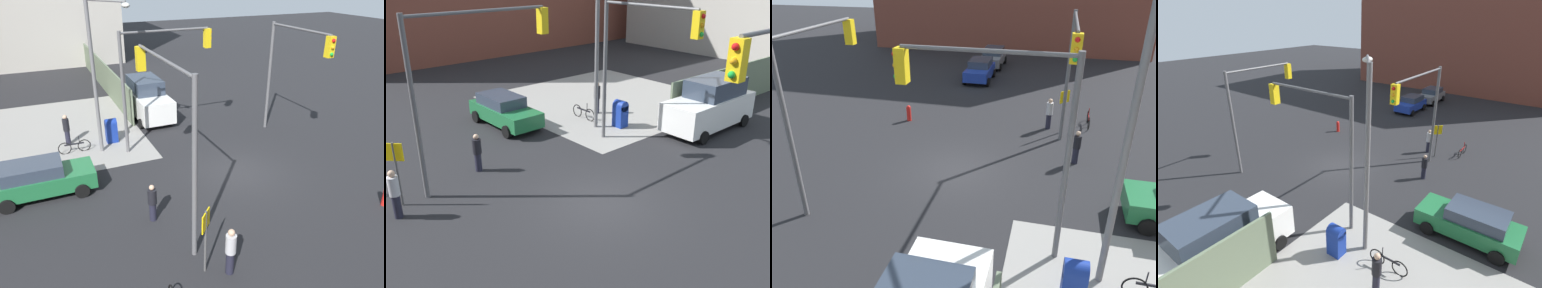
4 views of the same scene
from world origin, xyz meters
The scene contains 13 objects.
ground_plane centered at (0.00, 0.00, 0.00)m, with size 120.00×120.00×0.00m, color black.
traffic_signal_nw_corner centered at (-2.26, 4.50, 4.65)m, with size 5.84×0.36×6.50m.
traffic_signal_se_corner centered at (2.62, -4.50, 4.60)m, with size 4.99×0.36×6.50m.
traffic_signal_ne_corner centered at (4.50, 2.56, 4.61)m, with size 0.36×5.13×6.50m.
street_lamp_corner centered at (4.90, 5.58, 4.70)m, with size 2.32×1.70×8.00m.
warning_sign_two_way centered at (-5.40, 4.52, 1.64)m, with size 0.48×0.48×2.40m.
mailbox_blue centered at (6.20, 5.00, 0.76)m, with size 0.56×0.64×1.43m.
fire_hydrant centered at (-5.00, -4.20, 0.49)m, with size 0.26×0.26×0.94m.
sedan_gray centered at (-18.81, -1.67, 0.84)m, with size 4.08×2.02×1.62m.
hatchback_blue centered at (-14.18, -1.89, 0.84)m, with size 3.87×2.02×1.62m.
pedestrian_crossing centered at (-2.00, 5.20, 0.83)m, with size 0.36×0.36×1.62m.
pedestrian_walking_north centered at (-5.80, 3.80, 0.92)m, with size 0.36×0.36×1.76m.
bicycle_at_crosswalk centered at (-6.80, 6.00, 0.35)m, with size 1.75×0.05×0.97m.
Camera 3 is at (14.09, 3.93, 8.45)m, focal length 35.00 mm.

